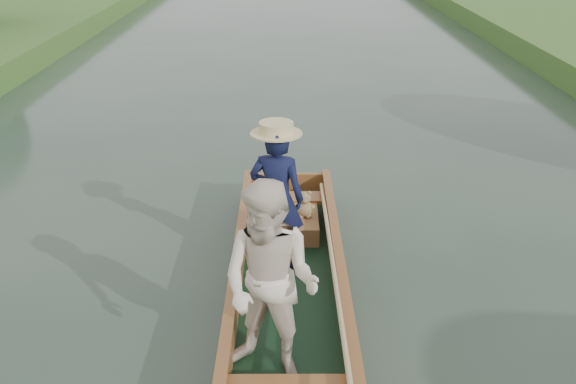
{
  "coord_description": "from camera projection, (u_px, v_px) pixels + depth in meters",
  "views": [
    {
      "loc": [
        -0.02,
        -5.39,
        3.58
      ],
      "look_at": [
        0.0,
        0.6,
        0.95
      ],
      "focal_mm": 40.0,
      "sensor_mm": 36.0,
      "label": 1
    }
  ],
  "objects": [
    {
      "name": "ground",
      "position": [
        288.0,
        304.0,
        6.38
      ],
      "size": [
        120.0,
        120.0,
        0.0
      ],
      "primitive_type": "plane",
      "color": "#283D30",
      "rests_on": "ground"
    },
    {
      "name": "punt",
      "position": [
        280.0,
        264.0,
        5.93
      ],
      "size": [
        1.21,
        5.0,
        1.78
      ],
      "color": "black",
      "rests_on": "ground"
    }
  ]
}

